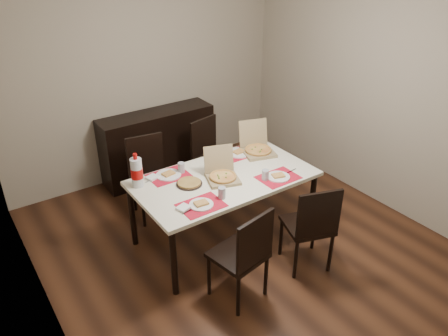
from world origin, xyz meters
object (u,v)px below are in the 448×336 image
Objects in this scene: dining_table at (224,182)px; chair_far_right at (210,153)px; chair_far_left at (150,173)px; dip_bowl at (217,165)px; chair_near_right at (311,224)px; pizza_box_center at (222,174)px; chair_near_left at (244,253)px; sideboard at (158,145)px; soda_bottle at (137,172)px.

dining_table is 1.94× the size of chair_far_right.
chair_far_left is 7.46× the size of dip_bowl.
chair_far_right is (0.05, 1.80, 0.00)m from chair_near_right.
chair_far_right is 1.12m from pizza_box_center.
chair_near_right is at bearing -1.71° from chair_near_left.
pizza_box_center is (-0.11, -1.66, 0.35)m from sideboard.
chair_near_left is 1.00× the size of chair_far_left.
chair_far_left is at bearing 111.78° from pizza_box_center.
chair_far_right is 2.68× the size of soda_bottle.
soda_bottle reaches higher than pizza_box_center.
pizza_box_center is 3.31× the size of dip_bowl.
chair_near_right reaches higher than sideboard.
chair_far_left is (-0.81, 1.76, 0.00)m from chair_near_right.
sideboard is 1.63m from soda_bottle.
dining_table is 14.43× the size of dip_bowl.
sideboard is 0.89m from chair_far_left.
pizza_box_center reaches higher than chair_near_left.
chair_far_left is 1.03m from pizza_box_center.
soda_bottle reaches higher than chair_near_left.
chair_near_right is 2.68× the size of soda_bottle.
chair_far_right is at bearing -61.99° from sideboard.
pizza_box_center is at bearing -112.47° from dip_bowl.
chair_near_left is 1.96m from chair_far_right.
dining_table is (-0.07, -1.64, 0.23)m from sideboard.
pizza_box_center is at bearing 68.00° from chair_near_left.
soda_bottle reaches higher than chair_near_right.
chair_near_right is (0.77, -0.02, 0.00)m from chair_near_left.
dip_bowl is (-0.38, -0.72, 0.25)m from chair_far_right.
chair_far_left is at bearing 114.65° from chair_near_right.
dip_bowl is (0.43, 1.06, 0.25)m from chair_near_left.
sideboard is 0.83× the size of dining_table.
pizza_box_center reaches higher than chair_near_right.
dining_table is 1.94× the size of chair_far_left.
chair_near_left is at bearing -88.73° from chair_far_left.
dining_table is 1.94× the size of chair_near_right.
chair_near_right is at bearing -82.62° from sideboard.
dining_table is 0.25m from dip_bowl.
dining_table is 0.93m from chair_near_left.
dip_bowl is (-0.33, 1.09, 0.25)m from chair_near_right.
dip_bowl is (-0.01, -1.41, 0.32)m from sideboard.
dip_bowl is 0.36× the size of soda_bottle.
pizza_box_center reaches higher than chair_far_right.
dining_table is 0.88m from soda_bottle.
pizza_box_center is at bearing -25.21° from soda_bottle.
soda_bottle is (-0.38, -0.57, 0.39)m from chair_far_left.
chair_near_right is at bearing -91.51° from chair_far_right.
dip_bowl is (0.06, 0.23, 0.08)m from dining_table.
chair_near_right is at bearing -65.35° from chair_far_left.
chair_far_left reaches higher than dip_bowl.
sideboard reaches higher than dining_table.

